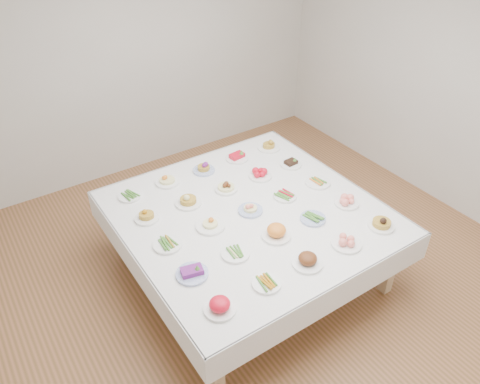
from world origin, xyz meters
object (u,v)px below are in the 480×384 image
dish_0 (220,304)px  dish_12 (250,207)px  display_table (249,217)px  dish_24 (269,144)px

dish_0 → dish_12: (0.83, 0.82, -0.01)m
display_table → dish_12: bearing=-28.5°
dish_0 → display_table: bearing=45.0°
display_table → dish_0: bearing=-135.0°
dish_24 → dish_0: bearing=-135.2°
dish_12 → dish_24: 1.16m
dish_24 → dish_12: bearing=-135.0°
display_table → dish_24: 1.17m
dish_24 → display_table: bearing=-135.5°
display_table → dish_0: dish_0 is taller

